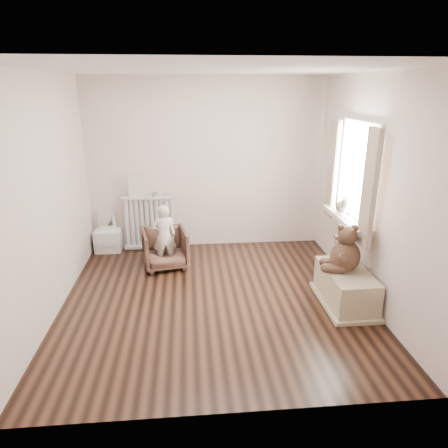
{
  "coord_description": "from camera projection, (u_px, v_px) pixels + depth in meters",
  "views": [
    {
      "loc": [
        -0.28,
        -4.27,
        2.43
      ],
      "look_at": [
        0.15,
        0.45,
        0.8
      ],
      "focal_mm": 32.0,
      "sensor_mm": 36.0,
      "label": 1
    }
  ],
  "objects": [
    {
      "name": "toy_vanity",
      "position": [
        108.0,
        234.0,
        6.17
      ],
      "size": [
        0.39,
        0.28,
        0.62
      ],
      "primitive_type": "cube",
      "color": "silver",
      "rests_on": "floor"
    },
    {
      "name": "front_wall",
      "position": [
        232.0,
        262.0,
        2.71
      ],
      "size": [
        3.6,
        0.02,
        2.6
      ],
      "primitive_type": "cube",
      "color": "silver",
      "rests_on": "ground"
    },
    {
      "name": "window",
      "position": [
        358.0,
        173.0,
        4.79
      ],
      "size": [
        0.03,
        0.9,
        1.1
      ],
      "primitive_type": "cube",
      "color": "white",
      "rests_on": "right_wall"
    },
    {
      "name": "floor",
      "position": [
        215.0,
        299.0,
        4.83
      ],
      "size": [
        3.6,
        3.6,
        0.01
      ],
      "primitive_type": "cube",
      "color": "black",
      "rests_on": "ground"
    },
    {
      "name": "ceiling",
      "position": [
        213.0,
        69.0,
        3.99
      ],
      "size": [
        3.6,
        3.6,
        0.01
      ],
      "primitive_type": "cube",
      "color": "white",
      "rests_on": "ground"
    },
    {
      "name": "paper_doll",
      "position": [
        135.0,
        186.0,
        5.99
      ],
      "size": [
        0.21,
        0.02,
        0.34
      ],
      "primitive_type": "cube",
      "color": "beige",
      "rests_on": "radiator"
    },
    {
      "name": "curtain_right",
      "position": [
        333.0,
        169.0,
        5.34
      ],
      "size": [
        0.06,
        0.26,
        1.3
      ],
      "primitive_type": "cube",
      "color": "tan",
      "rests_on": "right_wall"
    },
    {
      "name": "right_wall",
      "position": [
        371.0,
        191.0,
        4.56
      ],
      "size": [
        0.02,
        3.6,
        2.6
      ],
      "primitive_type": "cube",
      "color": "silver",
      "rests_on": "ground"
    },
    {
      "name": "armchair",
      "position": [
        165.0,
        248.0,
        5.62
      ],
      "size": [
        0.69,
        0.71,
        0.55
      ],
      "primitive_type": "imported",
      "rotation": [
        0.0,
        0.0,
        0.2
      ],
      "color": "#513529",
      "rests_on": "floor"
    },
    {
      "name": "tin_a",
      "position": [
        155.0,
        195.0,
        6.06
      ],
      "size": [
        0.09,
        0.09,
        0.05
      ],
      "primitive_type": "cylinder",
      "color": "#A59E8C",
      "rests_on": "radiator"
    },
    {
      "name": "radiator",
      "position": [
        150.0,
        225.0,
        6.21
      ],
      "size": [
        0.81,
        0.15,
        0.85
      ],
      "primitive_type": "cube",
      "color": "silver",
      "rests_on": "floor"
    },
    {
      "name": "toy_bench",
      "position": [
        345.0,
        288.0,
        4.68
      ],
      "size": [
        0.48,
        0.9,
        0.42
      ],
      "primitive_type": "cube",
      "color": "#BCAF8C",
      "rests_on": "floor"
    },
    {
      "name": "child",
      "position": [
        164.0,
        236.0,
        5.51
      ],
      "size": [
        0.37,
        0.28,
        0.91
      ],
      "primitive_type": "imported",
      "rotation": [
        0.0,
        0.0,
        3.34
      ],
      "color": "white",
      "rests_on": "armchair"
    },
    {
      "name": "tin_b",
      "position": [
        165.0,
        195.0,
        6.08
      ],
      "size": [
        0.08,
        0.08,
        0.04
      ],
      "primitive_type": "cylinder",
      "color": "#A59E8C",
      "rests_on": "radiator"
    },
    {
      "name": "window_sill",
      "position": [
        346.0,
        219.0,
        4.97
      ],
      "size": [
        0.22,
        1.1,
        0.06
      ],
      "primitive_type": "cube",
      "color": "silver",
      "rests_on": "right_wall"
    },
    {
      "name": "teddy_bear",
      "position": [
        346.0,
        250.0,
        4.53
      ],
      "size": [
        0.51,
        0.44,
        0.55
      ],
      "primitive_type": null,
      "rotation": [
        0.0,
        0.0,
        -0.23
      ],
      "color": "#3C261B",
      "rests_on": "toy_bench"
    },
    {
      "name": "left_wall",
      "position": [
        46.0,
        199.0,
        4.26
      ],
      "size": [
        0.02,
        3.6,
        2.6
      ],
      "primitive_type": "cube",
      "color": "silver",
      "rests_on": "ground"
    },
    {
      "name": "back_wall",
      "position": [
        206.0,
        165.0,
        6.11
      ],
      "size": [
        3.6,
        0.02,
        2.6
      ],
      "primitive_type": "cube",
      "color": "silver",
      "rests_on": "ground"
    },
    {
      "name": "curtain_left",
      "position": [
        369.0,
        190.0,
        4.27
      ],
      "size": [
        0.06,
        0.26,
        1.3
      ],
      "primitive_type": "cube",
      "color": "tan",
      "rests_on": "right_wall"
    },
    {
      "name": "plush_cat",
      "position": [
        343.0,
        206.0,
        5.05
      ],
      "size": [
        0.23,
        0.32,
        0.24
      ],
      "primitive_type": null,
      "rotation": [
        0.0,
        0.0,
        -0.2
      ],
      "color": "slate",
      "rests_on": "window_sill"
    }
  ]
}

